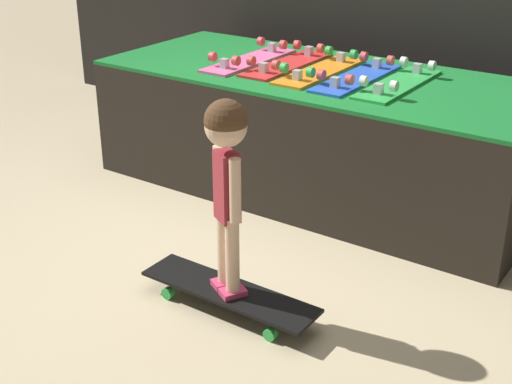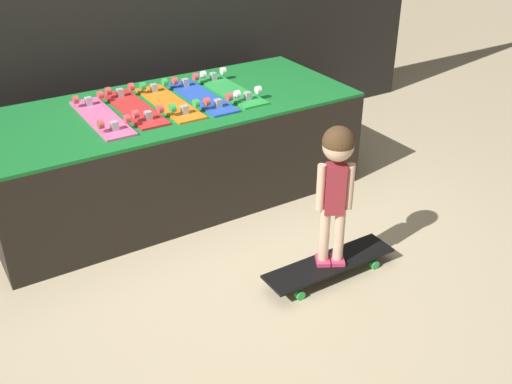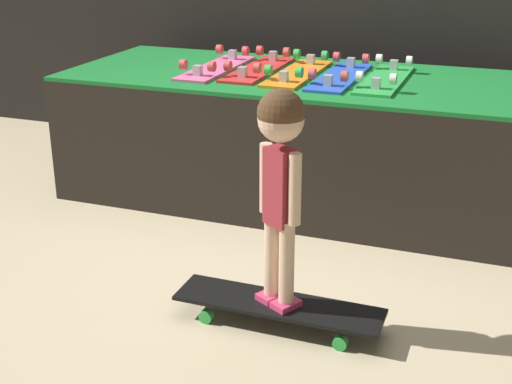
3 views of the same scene
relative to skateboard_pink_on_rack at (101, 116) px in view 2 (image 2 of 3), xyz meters
The scene contains 9 objects.
ground_plane 1.04m from the skateboard_pink_on_rack, 54.15° to the right, with size 16.00×16.00×0.00m, color beige.
display_rack 0.58m from the skateboard_pink_on_rack, ahead, with size 2.42×1.02×0.67m.
skateboard_pink_on_rack is the anchor object (origin of this frame).
skateboard_red_on_rack 0.23m from the skateboard_pink_on_rack, 11.24° to the left, with size 0.19×0.71×0.09m.
skateboard_orange_on_rack 0.46m from the skateboard_pink_on_rack, ahead, with size 0.19×0.71×0.09m.
skateboard_blue_on_rack 0.68m from the skateboard_pink_on_rack, ahead, with size 0.19×0.71×0.09m.
skateboard_green_on_rack 0.91m from the skateboard_pink_on_rack, ahead, with size 0.19×0.71×0.09m.
skateboard_on_floor 1.63m from the skateboard_pink_on_rack, 58.23° to the right, with size 0.79×0.20×0.09m.
child 1.51m from the skateboard_pink_on_rack, 58.23° to the right, with size 0.18×0.17×0.82m.
Camera 2 is at (-1.44, -2.75, 2.06)m, focal length 42.00 mm.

